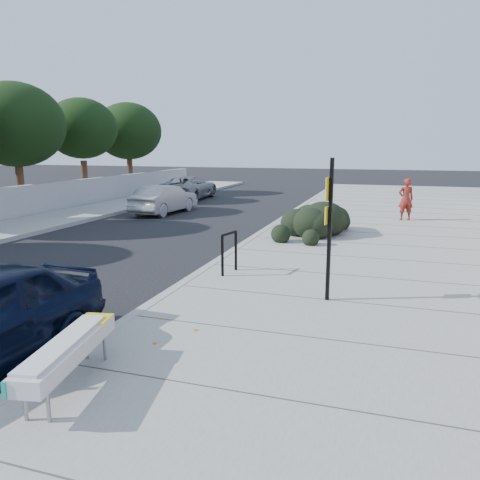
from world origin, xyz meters
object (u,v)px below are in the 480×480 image
object	(u,v)px
wagon_silver	(164,199)
suv_silver	(189,187)
pedestrian	(406,199)
bench	(68,350)
bike_rack	(229,249)
sign_post	(329,222)

from	to	relation	value
wagon_silver	suv_silver	bearing A→B (deg)	-72.16
wagon_silver	pedestrian	xyz separation A→B (m)	(11.04, 0.35, 0.34)
wagon_silver	suv_silver	distance (m)	6.44
bench	pedestrian	distance (m)	16.69
suv_silver	pedestrian	distance (m)	13.86
bike_rack	bench	bearing A→B (deg)	-79.46
bench	pedestrian	size ratio (longest dim) A/B	1.21
sign_post	suv_silver	xyz separation A→B (m)	(-10.79, 17.45, -1.04)
wagon_silver	bench	bearing A→B (deg)	117.12
wagon_silver	bike_rack	bearing A→B (deg)	128.73
bike_rack	pedestrian	world-z (taller)	pedestrian
bench	bike_rack	bearing A→B (deg)	77.59
wagon_silver	pedestrian	size ratio (longest dim) A/B	2.37
suv_silver	pedestrian	xyz separation A→B (m)	(12.54, -5.90, 0.32)
sign_post	wagon_silver	world-z (taller)	sign_post
sign_post	bike_rack	bearing A→B (deg)	163.31
wagon_silver	pedestrian	world-z (taller)	pedestrian
bench	sign_post	bearing A→B (deg)	48.34
sign_post	wagon_silver	bearing A→B (deg)	140.63
suv_silver	pedestrian	world-z (taller)	pedestrian
bench	suv_silver	size ratio (longest dim) A/B	0.42
sign_post	pedestrian	world-z (taller)	sign_post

